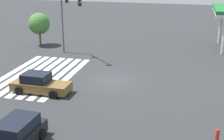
# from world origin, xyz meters

# --- Properties ---
(ground_plane) EXTENTS (117.60, 117.60, 0.00)m
(ground_plane) POSITION_xyz_m (0.00, 0.00, 0.00)
(ground_plane) COLOR #2B2D30
(crosswalk_markings) EXTENTS (11.31, 6.30, 0.01)m
(crosswalk_markings) POSITION_xyz_m (0.00, -7.08, 0.00)
(crosswalk_markings) COLOR silver
(crosswalk_markings) RESTS_ON ground_plane
(traffic_signal_mast) EXTENTS (3.72, 3.72, 7.10)m
(traffic_signal_mast) POSITION_xyz_m (-6.85, -6.85, 4.99)
(traffic_signal_mast) COLOR #47474C
(traffic_signal_mast) RESTS_ON ground_plane
(car_1) EXTENTS (4.37, 2.31, 1.66)m
(car_1) POSITION_xyz_m (11.66, -2.72, 0.79)
(car_1) COLOR black
(car_1) RESTS_ON ground_plane
(car_2) EXTENTS (2.14, 4.83, 1.62)m
(car_2) POSITION_xyz_m (3.91, -5.08, 0.73)
(car_2) COLOR brown
(car_2) RESTS_ON ground_plane
(tree_corner_a) EXTENTS (2.70, 2.70, 4.15)m
(tree_corner_a) POSITION_xyz_m (-10.40, -12.13, 2.79)
(tree_corner_a) COLOR brown
(tree_corner_a) RESTS_ON ground_plane
(fire_hydrant) EXTENTS (0.22, 0.22, 0.86)m
(fire_hydrant) POSITION_xyz_m (8.28, 8.46, 0.43)
(fire_hydrant) COLOR red
(fire_hydrant) RESTS_ON ground_plane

